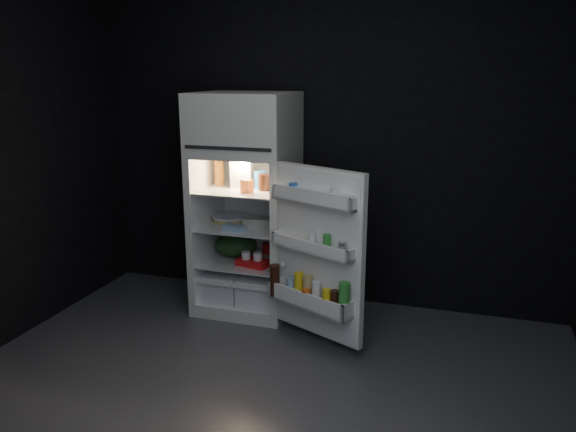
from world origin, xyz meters
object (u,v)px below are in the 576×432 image
(yogurt_tray, at_px, (253,263))
(fridge_door, at_px, (316,256))
(milk_jug, at_px, (242,172))
(refrigerator, at_px, (247,196))
(egg_carton, at_px, (263,222))

(yogurt_tray, bearing_deg, fridge_door, -18.01)
(fridge_door, height_order, milk_jug, fridge_door)
(refrigerator, height_order, fridge_door, refrigerator)
(egg_carton, xyz_separation_m, yogurt_tray, (-0.05, -0.10, -0.31))
(refrigerator, relative_size, fridge_door, 1.46)
(milk_jug, distance_m, yogurt_tray, 0.73)
(refrigerator, relative_size, egg_carton, 5.74)
(refrigerator, height_order, yogurt_tray, refrigerator)
(egg_carton, bearing_deg, yogurt_tray, -124.62)
(fridge_door, relative_size, yogurt_tray, 4.64)
(refrigerator, xyz_separation_m, egg_carton, (0.16, -0.07, -0.19))
(milk_jug, xyz_separation_m, egg_carton, (0.20, -0.08, -0.38))
(refrigerator, xyz_separation_m, milk_jug, (-0.04, 0.01, 0.19))
(fridge_door, bearing_deg, refrigerator, 143.48)
(fridge_door, bearing_deg, milk_jug, 144.71)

